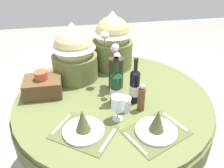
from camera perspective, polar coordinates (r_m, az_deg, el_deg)
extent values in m
plane|color=#9E998E|center=(2.15, 0.17, -19.39)|extent=(8.00, 8.00, 0.00)
cylinder|color=#5B6638|center=(1.65, 0.21, -3.56)|extent=(1.38, 1.38, 0.04)
cylinder|color=#545D33|center=(1.72, 0.20, -6.62)|extent=(1.40, 1.40, 0.19)
cylinder|color=black|center=(1.88, 0.19, -12.42)|extent=(0.12, 0.12, 0.67)
cylinder|color=black|center=(2.14, 0.17, -19.14)|extent=(0.76, 0.76, 0.03)
cube|color=#4E562F|center=(1.37, -7.02, -11.73)|extent=(0.43, 0.41, 0.00)
cylinder|color=white|center=(1.36, -7.05, -11.43)|extent=(0.24, 0.24, 0.02)
cone|color=#4C562D|center=(1.31, -7.28, -8.94)|extent=(0.09, 0.09, 0.14)
cube|color=silver|center=(1.43, -12.42, -9.64)|extent=(0.12, 0.16, 0.00)
cube|color=silver|center=(1.31, -1.04, -13.69)|extent=(0.12, 0.16, 0.00)
cube|color=#4E562F|center=(1.38, 10.81, -11.64)|extent=(0.42, 0.38, 0.00)
cylinder|color=white|center=(1.37, 10.85, -11.34)|extent=(0.24, 0.24, 0.02)
cone|color=#4C562D|center=(1.32, 11.20, -8.87)|extent=(0.09, 0.09, 0.14)
cube|color=silver|center=(1.30, 5.70, -14.33)|extent=(0.09, 0.18, 0.00)
cube|color=silver|center=(1.47, 15.27, -8.99)|extent=(0.09, 0.18, 0.00)
cylinder|color=#332819|center=(1.67, 0.99, 2.63)|extent=(0.11, 0.11, 0.24)
sphere|color=silver|center=(1.54, 0.83, 9.05)|extent=(0.05, 0.05, 0.05)
cylinder|color=#4C7038|center=(1.56, 0.82, 7.16)|extent=(0.01, 0.01, 0.08)
sphere|color=silver|center=(1.65, 0.65, 8.72)|extent=(0.06, 0.06, 0.06)
cylinder|color=#4C7038|center=(1.66, 0.65, 7.74)|extent=(0.01, 0.01, 0.03)
sphere|color=silver|center=(1.50, 1.25, 6.94)|extent=(0.05, 0.05, 0.05)
cylinder|color=#4C7038|center=(1.52, 1.23, 5.67)|extent=(0.01, 0.01, 0.05)
sphere|color=silver|center=(1.61, -1.82, 11.95)|extent=(0.06, 0.06, 0.06)
cylinder|color=#4C7038|center=(1.64, -1.77, 9.23)|extent=(0.01, 0.01, 0.13)
cylinder|color=black|center=(1.53, 5.59, -0.94)|extent=(0.07, 0.07, 0.22)
cylinder|color=silver|center=(1.54, 5.56, -1.50)|extent=(0.07, 0.07, 0.08)
cone|color=black|center=(1.47, 5.85, 3.23)|extent=(0.07, 0.07, 0.03)
cylinder|color=black|center=(1.44, 5.96, 4.99)|extent=(0.02, 0.02, 0.07)
cylinder|color=black|center=(1.43, 6.01, 5.85)|extent=(0.03, 0.03, 0.02)
cylinder|color=#143819|center=(1.52, 0.98, -1.46)|extent=(0.08, 0.08, 0.21)
cylinder|color=silver|center=(1.53, 0.98, -1.99)|extent=(0.08, 0.08, 0.07)
cone|color=#143819|center=(1.45, 1.03, 2.53)|extent=(0.08, 0.08, 0.03)
cylinder|color=#143819|center=(1.42, 1.05, 4.79)|extent=(0.03, 0.03, 0.09)
cylinder|color=black|center=(1.41, 1.06, 6.06)|extent=(0.03, 0.03, 0.02)
cylinder|color=silver|center=(1.44, 1.39, -8.58)|extent=(0.06, 0.06, 0.00)
cylinder|color=silver|center=(1.42, 1.41, -7.40)|extent=(0.01, 0.01, 0.07)
cylinder|color=silver|center=(1.37, 1.46, -4.74)|extent=(0.08, 0.08, 0.09)
cylinder|color=silver|center=(1.49, 3.31, -4.98)|extent=(0.07, 0.07, 0.09)
cylinder|color=brown|center=(1.48, 7.26, -3.81)|extent=(0.05, 0.05, 0.16)
sphere|color=#B7B7BC|center=(1.42, 7.52, -0.60)|extent=(0.03, 0.03, 0.03)
cylinder|color=olive|center=(1.84, -9.04, 4.37)|extent=(0.35, 0.35, 0.20)
sphere|color=#C6B784|center=(1.78, -9.47, 8.92)|extent=(0.30, 0.30, 0.30)
cone|color=silver|center=(1.74, -9.75, 11.83)|extent=(0.33, 0.33, 0.19)
cylinder|color=olive|center=(1.99, 0.13, 7.57)|extent=(0.34, 0.34, 0.23)
sphere|color=tan|center=(1.93, 0.14, 12.30)|extent=(0.29, 0.29, 0.29)
cone|color=silver|center=(1.90, 0.14, 14.94)|extent=(0.32, 0.32, 0.19)
cube|color=brown|center=(1.70, -16.69, -0.62)|extent=(0.26, 0.20, 0.12)
cylinder|color=#B24C33|center=(1.65, -17.18, 2.08)|extent=(0.09, 0.09, 0.06)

